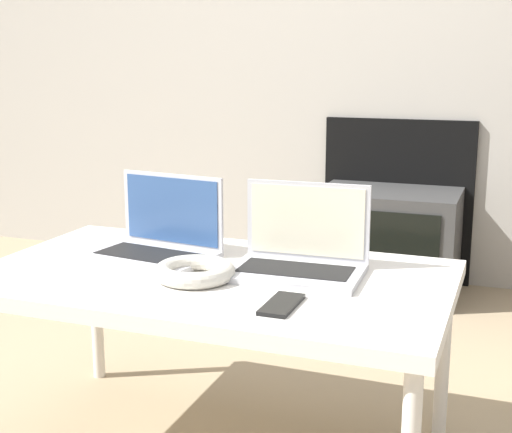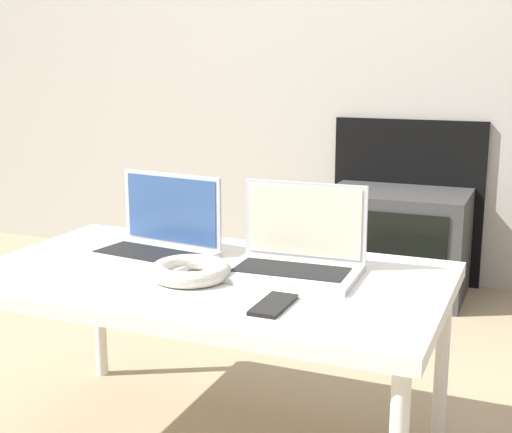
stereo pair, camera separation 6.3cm
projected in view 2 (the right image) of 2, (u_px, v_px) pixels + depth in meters
name	position (u px, v px, depth m)	size (l,w,h in m)	color
table	(209.00, 287.00, 1.72)	(1.13, 0.65, 0.48)	silver
laptop_left	(156.00, 239.00, 1.85)	(0.34, 0.26, 0.21)	#B2B2B7
laptop_right	(296.00, 254.00, 1.71)	(0.32, 0.23, 0.21)	#B2B2B7
headphones	(190.00, 271.00, 1.66)	(0.19, 0.19, 0.04)	beige
phone	(273.00, 305.00, 1.47)	(0.06, 0.14, 0.01)	black
tv	(396.00, 243.00, 3.02)	(0.58, 0.41, 0.44)	#383838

